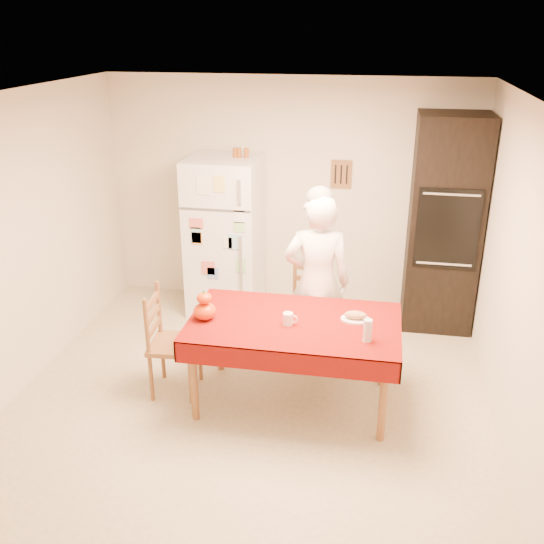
% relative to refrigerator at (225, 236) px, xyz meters
% --- Properties ---
extents(floor, '(4.50, 4.50, 0.00)m').
position_rel_refrigerator_xyz_m(floor, '(0.65, -1.88, -0.85)').
color(floor, tan).
rests_on(floor, ground).
extents(room_shell, '(4.02, 4.52, 2.51)m').
position_rel_refrigerator_xyz_m(room_shell, '(0.65, -1.88, 0.77)').
color(room_shell, beige).
rests_on(room_shell, ground).
extents(refrigerator, '(0.75, 0.74, 1.70)m').
position_rel_refrigerator_xyz_m(refrigerator, '(0.00, 0.00, 0.00)').
color(refrigerator, white).
rests_on(refrigerator, floor).
extents(oven_cabinet, '(0.70, 0.62, 2.20)m').
position_rel_refrigerator_xyz_m(oven_cabinet, '(2.28, 0.05, 0.25)').
color(oven_cabinet, black).
rests_on(oven_cabinet, floor).
extents(dining_table, '(1.70, 1.00, 0.76)m').
position_rel_refrigerator_xyz_m(dining_table, '(1.01, -1.68, -0.16)').
color(dining_table, brown).
rests_on(dining_table, floor).
extents(chair_far, '(0.51, 0.49, 0.95)m').
position_rel_refrigerator_xyz_m(chair_far, '(1.01, -0.83, -0.34)').
color(chair_far, brown).
rests_on(chair_far, floor).
extents(chair_left, '(0.43, 0.45, 0.95)m').
position_rel_refrigerator_xyz_m(chair_left, '(-0.08, -1.70, -0.34)').
color(chair_left, brown).
rests_on(chair_left, floor).
extents(seated_woman, '(0.65, 0.46, 1.66)m').
position_rel_refrigerator_xyz_m(seated_woman, '(1.12, -1.03, -0.02)').
color(seated_woman, white).
rests_on(seated_woman, floor).
extents(coffee_mug, '(0.08, 0.08, 0.10)m').
position_rel_refrigerator_xyz_m(coffee_mug, '(0.97, -1.75, -0.04)').
color(coffee_mug, white).
rests_on(coffee_mug, dining_table).
extents(pumpkin_lower, '(0.19, 0.19, 0.14)m').
position_rel_refrigerator_xyz_m(pumpkin_lower, '(0.29, -1.77, -0.02)').
color(pumpkin_lower, '#D43F04').
rests_on(pumpkin_lower, dining_table).
extents(pumpkin_upper, '(0.12, 0.12, 0.09)m').
position_rel_refrigerator_xyz_m(pumpkin_upper, '(0.29, -1.77, 0.10)').
color(pumpkin_upper, red).
rests_on(pumpkin_upper, pumpkin_lower).
extents(wine_glass, '(0.07, 0.07, 0.18)m').
position_rel_refrigerator_xyz_m(wine_glass, '(1.60, -1.90, -0.00)').
color(wine_glass, silver).
rests_on(wine_glass, dining_table).
extents(bread_plate, '(0.24, 0.24, 0.02)m').
position_rel_refrigerator_xyz_m(bread_plate, '(1.49, -1.58, -0.08)').
color(bread_plate, white).
rests_on(bread_plate, dining_table).
extents(bread_loaf, '(0.18, 0.10, 0.06)m').
position_rel_refrigerator_xyz_m(bread_loaf, '(1.49, -1.58, -0.04)').
color(bread_loaf, '#987A4A').
rests_on(bread_loaf, bread_plate).
extents(spice_jar_left, '(0.05, 0.05, 0.10)m').
position_rel_refrigerator_xyz_m(spice_jar_left, '(0.12, 0.05, 0.90)').
color(spice_jar_left, brown).
rests_on(spice_jar_left, refrigerator).
extents(spice_jar_mid, '(0.05, 0.05, 0.10)m').
position_rel_refrigerator_xyz_m(spice_jar_mid, '(0.17, 0.05, 0.90)').
color(spice_jar_mid, '#91491A').
rests_on(spice_jar_mid, refrigerator).
extents(spice_jar_right, '(0.05, 0.05, 0.10)m').
position_rel_refrigerator_xyz_m(spice_jar_right, '(0.24, 0.05, 0.90)').
color(spice_jar_right, '#964C1B').
rests_on(spice_jar_right, refrigerator).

